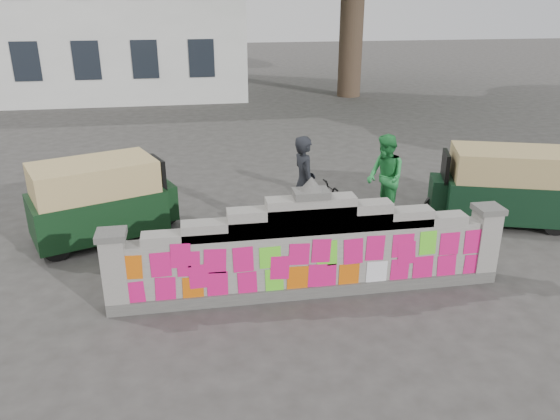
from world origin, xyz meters
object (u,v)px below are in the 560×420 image
(cyclist_bike, at_px, (304,213))
(cyclist_rider, at_px, (304,195))
(pedestrian, at_px, (385,177))
(rickshaw_right, at_px, (503,185))
(rickshaw_left, at_px, (100,199))

(cyclist_bike, relative_size, cyclist_rider, 1.12)
(pedestrian, distance_m, rickshaw_right, 2.47)
(cyclist_bike, bearing_deg, rickshaw_right, -96.28)
(rickshaw_right, bearing_deg, cyclist_rider, 20.35)
(cyclist_rider, relative_size, pedestrian, 1.00)
(cyclist_bike, height_order, cyclist_rider, cyclist_rider)
(cyclist_rider, height_order, rickshaw_left, cyclist_rider)
(rickshaw_right, bearing_deg, cyclist_bike, 20.35)
(cyclist_bike, distance_m, rickshaw_left, 4.02)
(cyclist_rider, bearing_deg, rickshaw_left, 72.05)
(rickshaw_left, bearing_deg, cyclist_rider, -31.37)
(cyclist_rider, relative_size, rickshaw_left, 0.62)
(pedestrian, bearing_deg, rickshaw_right, 68.30)
(pedestrian, distance_m, rickshaw_left, 5.90)
(cyclist_bike, relative_size, rickshaw_right, 0.70)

